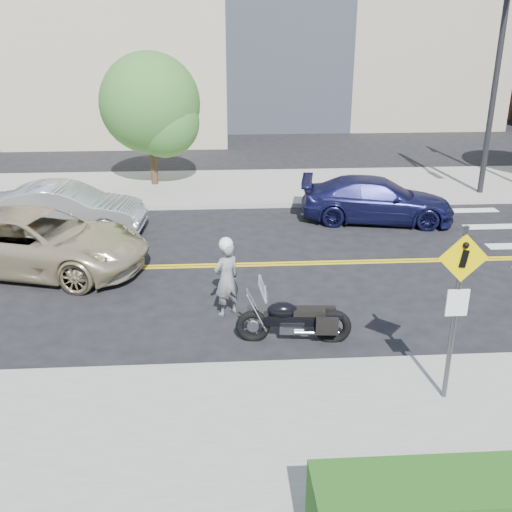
{
  "coord_description": "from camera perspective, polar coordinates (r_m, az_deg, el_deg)",
  "views": [
    {
      "loc": [
        0.53,
        -14.51,
        6.02
      ],
      "look_at": [
        1.3,
        -2.4,
        1.2
      ],
      "focal_mm": 42.0,
      "sensor_mm": 36.0,
      "label": 1
    }
  ],
  "objects": [
    {
      "name": "ground_plane",
      "position": [
        15.72,
        -5.3,
        -0.95
      ],
      "size": [
        120.0,
        120.0,
        0.0
      ],
      "primitive_type": "plane",
      "color": "black",
      "rests_on": "ground"
    },
    {
      "name": "sidewalk_near",
      "position": [
        9.21,
        -6.42,
        -18.72
      ],
      "size": [
        60.0,
        5.0,
        0.15
      ],
      "primitive_type": "cube",
      "color": "#9E9B91",
      "rests_on": "ground_plane"
    },
    {
      "name": "sidewalk_far",
      "position": [
        22.81,
        -4.89,
        6.48
      ],
      "size": [
        60.0,
        5.0,
        0.15
      ],
      "primitive_type": "cube",
      "color": "#9E9B91",
      "rests_on": "ground_plane"
    },
    {
      "name": "traffic_light",
      "position": [
        21.8,
        23.11,
        16.49
      ],
      "size": [
        0.28,
        4.5,
        7.0
      ],
      "color": "black",
      "rests_on": "sidewalk_far"
    },
    {
      "name": "pedestrian_sign",
      "position": [
        9.86,
        18.62,
        -3.87
      ],
      "size": [
        0.78,
        0.08,
        3.0
      ],
      "color": "#4C4C51",
      "rests_on": "sidewalk_near"
    },
    {
      "name": "motorcyclist",
      "position": [
        12.8,
        -2.83,
        -1.99
      ],
      "size": [
        0.73,
        0.67,
        1.78
      ],
      "rotation": [
        0.0,
        0.0,
        3.72
      ],
      "color": "#BBBBC0",
      "rests_on": "ground"
    },
    {
      "name": "motorcycle",
      "position": [
        11.86,
        3.68,
        -5.18
      ],
      "size": [
        2.26,
        0.85,
        1.35
      ],
      "primitive_type": null,
      "rotation": [
        0.0,
        0.0,
        -0.08
      ],
      "color": "black",
      "rests_on": "ground"
    },
    {
      "name": "suv",
      "position": [
        16.09,
        -20.04,
        1.3
      ],
      "size": [
        6.07,
        3.95,
        1.55
      ],
      "primitive_type": "imported",
      "rotation": [
        0.0,
        0.0,
        1.31
      ],
      "color": "#C4B790",
      "rests_on": "ground"
    },
    {
      "name": "parked_car_silver",
      "position": [
        18.67,
        -17.66,
        4.25
      ],
      "size": [
        4.68,
        1.94,
        1.51
      ],
      "primitive_type": "imported",
      "rotation": [
        0.0,
        0.0,
        1.5
      ],
      "color": "#AEB1B6",
      "rests_on": "ground"
    },
    {
      "name": "parked_car_blue",
      "position": [
        19.38,
        11.43,
        5.28
      ],
      "size": [
        5.04,
        2.77,
        1.38
      ],
      "primitive_type": "imported",
      "rotation": [
        0.0,
        0.0,
        1.39
      ],
      "color": "#181949",
      "rests_on": "ground"
    },
    {
      "name": "tree_far_a",
      "position": [
        22.79,
        -10.07,
        14.15
      ],
      "size": [
        3.66,
        3.66,
        5.0
      ],
      "rotation": [
        0.0,
        0.0,
        0.36
      ],
      "color": "#382619",
      "rests_on": "ground"
    }
  ]
}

